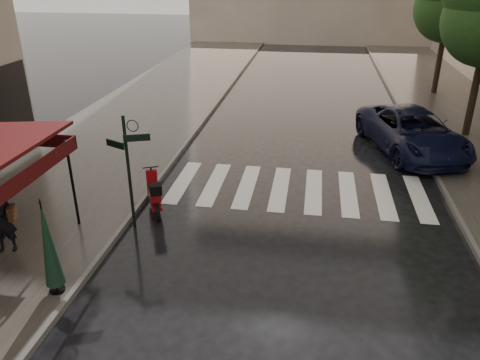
# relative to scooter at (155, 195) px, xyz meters

# --- Properties ---
(ground) EXTENTS (120.00, 120.00, 0.00)m
(ground) POSITION_rel_scooter_xyz_m (0.93, -3.95, -0.52)
(ground) COLOR black
(ground) RESTS_ON ground
(sidewalk_near) EXTENTS (6.00, 60.00, 0.12)m
(sidewalk_near) POSITION_rel_scooter_xyz_m (-3.57, 8.05, -0.46)
(sidewalk_near) COLOR #38332D
(sidewalk_near) RESTS_ON ground
(curb_near) EXTENTS (0.12, 60.00, 0.16)m
(curb_near) POSITION_rel_scooter_xyz_m (-0.52, 8.05, -0.44)
(curb_near) COLOR #595651
(curb_near) RESTS_ON ground
(curb_far) EXTENTS (0.12, 60.00, 0.16)m
(curb_far) POSITION_rel_scooter_xyz_m (8.38, 8.05, -0.44)
(curb_far) COLOR #595651
(curb_far) RESTS_ON ground
(crosswalk) EXTENTS (7.85, 3.20, 0.01)m
(crosswalk) POSITION_rel_scooter_xyz_m (3.90, 2.05, -0.51)
(crosswalk) COLOR silver
(crosswalk) RESTS_ON ground
(signpost) EXTENTS (1.17, 0.29, 3.10)m
(signpost) POSITION_rel_scooter_xyz_m (-0.26, -0.95, 1.31)
(signpost) COLOR black
(signpost) RESTS_ON ground
(scooter) EXTENTS (0.90, 1.58, 1.12)m
(scooter) POSITION_rel_scooter_xyz_m (0.00, 0.00, 0.00)
(scooter) COLOR black
(scooter) RESTS_ON ground
(parked_car) EXTENTS (4.03, 6.08, 1.55)m
(parked_car) POSITION_rel_scooter_xyz_m (7.92, 6.04, 0.26)
(parked_car) COLOR black
(parked_car) RESTS_ON ground
(parasol_back) EXTENTS (0.40, 0.40, 2.13)m
(parasol_back) POSITION_rel_scooter_xyz_m (-0.85, -3.92, 0.75)
(parasol_back) COLOR black
(parasol_back) RESTS_ON sidewalk_near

